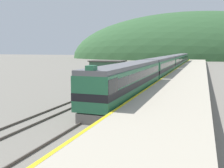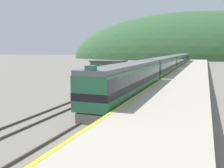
{
  "view_description": "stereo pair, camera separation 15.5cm",
  "coord_description": "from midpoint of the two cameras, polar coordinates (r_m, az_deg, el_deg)",
  "views": [
    {
      "loc": [
        7.69,
        -2.08,
        5.47
      ],
      "look_at": [
        -0.16,
        20.35,
        2.35
      ],
      "focal_mm": 42.0,
      "sensor_mm": 36.0,
      "label": 1
    },
    {
      "loc": [
        7.83,
        -2.03,
        5.47
      ],
      "look_at": [
        -0.16,
        20.35,
        2.35
      ],
      "focal_mm": 42.0,
      "sensor_mm": 36.0,
      "label": 2
    }
  ],
  "objects": [
    {
      "name": "carriage_second",
      "position": [
        51.89,
        11.04,
        3.69
      ],
      "size": [
        2.93,
        22.98,
        3.98
      ],
      "color": "black",
      "rests_on": "ground"
    },
    {
      "name": "carriage_third",
      "position": [
        75.53,
        13.79,
        4.76
      ],
      "size": [
        2.93,
        22.98,
        3.98
      ],
      "color": "black",
      "rests_on": "ground"
    },
    {
      "name": "distant_hills",
      "position": [
        163.38,
        17.0,
        5.23
      ],
      "size": [
        150.87,
        67.89,
        54.87
      ],
      "color": "#335B33",
      "rests_on": "ground"
    },
    {
      "name": "track_siding",
      "position": [
        73.29,
        9.99,
        3.15
      ],
      "size": [
        1.52,
        180.0,
        0.16
      ],
      "color": "#4C443D",
      "rests_on": "ground"
    },
    {
      "name": "platform",
      "position": [
        52.36,
        16.56,
        1.79
      ],
      "size": [
        6.72,
        140.0,
        1.14
      ],
      "color": "#B2A893",
      "rests_on": "ground"
    },
    {
      "name": "track_main",
      "position": [
        72.67,
        13.5,
        3.02
      ],
      "size": [
        1.52,
        180.0,
        0.16
      ],
      "color": "#4C443D",
      "rests_on": "ground"
    },
    {
      "name": "station_shed",
      "position": [
        55.01,
        -0.66,
        3.49
      ],
      "size": [
        6.99,
        4.87,
        3.24
      ],
      "color": "#385B42",
      "rests_on": "ground"
    },
    {
      "name": "carriage_fourth",
      "position": [
        99.27,
        15.23,
        5.31
      ],
      "size": [
        2.93,
        22.98,
        3.98
      ],
      "color": "black",
      "rests_on": "ground"
    },
    {
      "name": "express_train_lead_car",
      "position": [
        28.9,
        3.96,
        0.92
      ],
      "size": [
        2.94,
        21.9,
        4.34
      ],
      "color": "black",
      "rests_on": "ground"
    }
  ]
}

